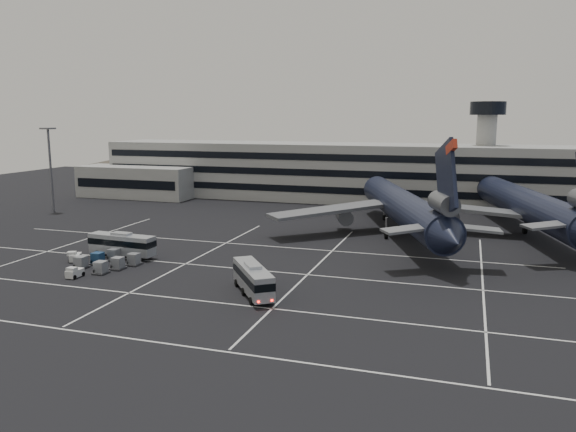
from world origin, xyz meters
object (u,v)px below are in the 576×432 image
(bus_near, at_px, (253,278))
(bus_far, at_px, (122,244))
(tug_a, at_px, (74,273))
(trijet_main, at_px, (404,207))
(uld_cluster, at_px, (108,261))

(bus_near, distance_m, bus_far, 27.17)
(tug_a, bearing_deg, trijet_main, 46.28)
(bus_near, bearing_deg, trijet_main, 34.99)
(bus_near, xyz_separation_m, tug_a, (-24.66, -0.61, -1.37))
(uld_cluster, bearing_deg, bus_near, -12.58)
(trijet_main, xyz_separation_m, bus_far, (-38.03, -27.27, -3.21))
(bus_far, relative_size, uld_cluster, 1.19)
(bus_far, xyz_separation_m, tug_a, (0.36, -11.20, -1.39))
(bus_near, xyz_separation_m, uld_cluster, (-23.82, 5.32, -1.20))
(bus_far, distance_m, uld_cluster, 5.55)
(trijet_main, height_order, uld_cluster, trijet_main)
(trijet_main, distance_m, bus_near, 40.17)
(bus_near, xyz_separation_m, bus_far, (-25.02, 10.59, 0.02))
(tug_a, relative_size, uld_cluster, 0.26)
(trijet_main, relative_size, tug_a, 24.08)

